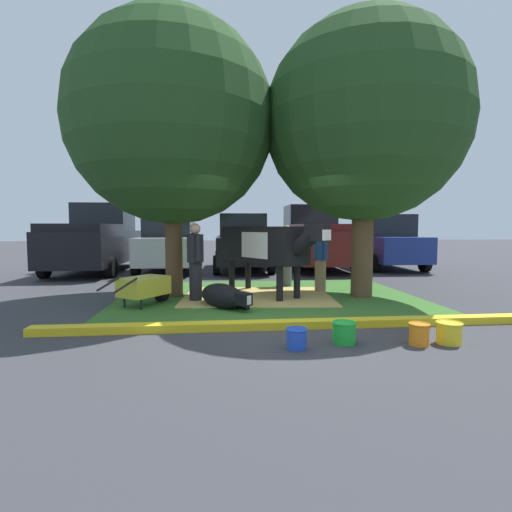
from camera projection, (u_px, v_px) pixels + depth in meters
The scene contains 21 objects.
ground_plane at pixel (279, 324), 6.16m from camera, with size 80.00×80.00×0.00m, color #38383D.
grass_island at pixel (268, 297), 8.50m from camera, with size 6.49×4.94×0.02m, color #386B28.
curb_yellow at pixel (291, 324), 5.90m from camera, with size 7.69×0.24×0.12m, color yellow.
hay_bedding at pixel (257, 296), 8.48m from camera, with size 3.20×2.40×0.04m, color tan.
shade_tree_left at pixel (172, 122), 8.29m from camera, with size 4.45×4.45×6.06m.
shade_tree_right at pixel (365, 121), 8.26m from camera, with size 4.33×4.33×6.02m.
cow_holstein at pixel (265, 245), 8.53m from camera, with size 2.02×2.83×1.61m.
calf_lying at pixel (223, 296), 7.30m from camera, with size 1.08×1.21×0.48m.
person_handler at pixel (195, 260), 7.91m from camera, with size 0.34×0.51×1.63m.
person_visitor_near at pixel (321, 258), 9.07m from camera, with size 0.34×0.52×1.53m.
person_visitor_far at pixel (287, 254), 10.01m from camera, with size 0.47×0.34×1.61m.
wheelbarrow at pixel (145, 287), 7.53m from camera, with size 1.22×1.47×0.63m.
bucket_blue at pixel (297, 338), 4.91m from camera, with size 0.28×0.28×0.26m.
bucket_green at pixel (344, 332), 5.13m from camera, with size 0.33×0.33×0.29m.
bucket_orange at pixel (419, 334), 5.05m from camera, with size 0.27×0.27×0.29m.
bucket_yellow at pixel (449, 332), 5.12m from camera, with size 0.34×0.34×0.29m.
pickup_truck_black at pixel (97, 240), 13.51m from camera, with size 2.32×5.45×2.42m.
sedan_silver at pixel (171, 243), 13.65m from camera, with size 2.10×4.44×2.02m.
hatchback_white at pixel (242, 243), 13.97m from camera, with size 2.10×4.44×2.02m.
pickup_truck_maroon at pixel (314, 239), 14.59m from camera, with size 2.32×5.45×2.42m.
sedan_blue at pixel (383, 242), 14.66m from camera, with size 2.10×4.44×2.02m.
Camera 1 is at (-0.99, -5.99, 1.55)m, focal length 26.93 mm.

